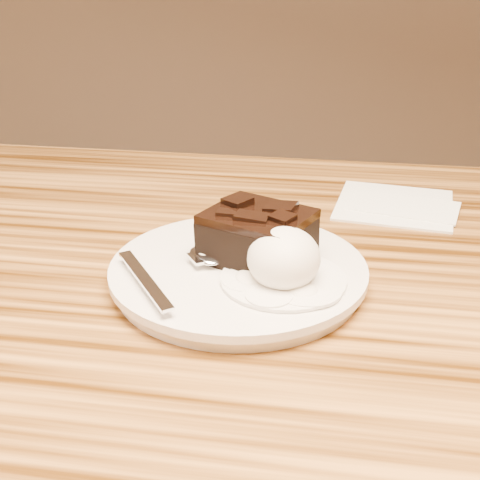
# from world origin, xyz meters

# --- Properties ---
(plate) EXTENTS (0.24, 0.24, 0.02)m
(plate) POSITION_xyz_m (0.06, 0.00, 0.76)
(plate) COLOR silver
(plate) RESTS_ON dining_table
(brownie) EXTENTS (0.11, 0.11, 0.04)m
(brownie) POSITION_xyz_m (0.07, 0.02, 0.79)
(brownie) COLOR black
(brownie) RESTS_ON plate
(ice_cream_scoop) EXTENTS (0.06, 0.07, 0.05)m
(ice_cream_scoop) POSITION_xyz_m (0.10, -0.02, 0.79)
(ice_cream_scoop) COLOR white
(ice_cream_scoop) RESTS_ON plate
(melt_puddle) EXTENTS (0.11, 0.11, 0.00)m
(melt_puddle) POSITION_xyz_m (0.10, -0.02, 0.77)
(melt_puddle) COLOR white
(melt_puddle) RESTS_ON plate
(spoon) EXTENTS (0.13, 0.16, 0.01)m
(spoon) POSITION_xyz_m (0.03, 0.01, 0.77)
(spoon) COLOR silver
(spoon) RESTS_ON plate
(napkin) EXTENTS (0.15, 0.15, 0.01)m
(napkin) POSITION_xyz_m (0.21, 0.23, 0.75)
(napkin) COLOR white
(napkin) RESTS_ON dining_table
(crumb_a) EXTENTS (0.01, 0.01, 0.00)m
(crumb_a) POSITION_xyz_m (-0.01, -0.06, 0.77)
(crumb_a) COLOR black
(crumb_a) RESTS_ON plate
(crumb_b) EXTENTS (0.01, 0.01, 0.00)m
(crumb_b) POSITION_xyz_m (0.12, -0.06, 0.77)
(crumb_b) COLOR black
(crumb_b) RESTS_ON plate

